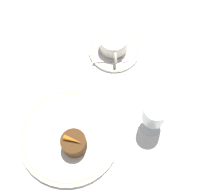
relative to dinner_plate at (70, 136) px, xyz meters
name	(u,v)px	position (x,y,z in m)	size (l,w,h in m)	color
ground_plane	(89,139)	(0.01, 0.05, -0.01)	(3.00, 3.00, 0.00)	white
dinner_plate	(70,136)	(0.00, 0.00, 0.00)	(0.27, 0.27, 0.01)	white
saucer	(114,49)	(-0.26, 0.14, 0.00)	(0.15, 0.15, 0.01)	white
coffee_cup	(114,43)	(-0.26, 0.14, 0.03)	(0.11, 0.08, 0.05)	white
spoon	(114,61)	(-0.21, 0.14, 0.00)	(0.02, 0.10, 0.00)	silver
wine_glass	(154,114)	(-0.01, 0.22, 0.07)	(0.07, 0.07, 0.12)	silver
dessert_cake	(74,143)	(0.03, 0.01, 0.03)	(0.06, 0.06, 0.05)	#563314
carrot_garnish	(73,140)	(0.03, 0.01, 0.06)	(0.03, 0.05, 0.01)	orange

